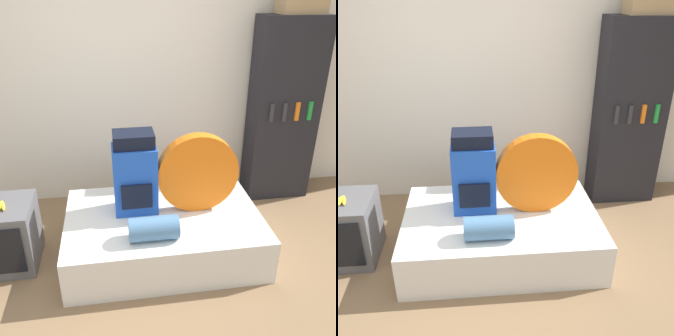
# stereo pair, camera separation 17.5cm
# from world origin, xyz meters

# --- Properties ---
(ground_plane) EXTENTS (16.00, 16.00, 0.00)m
(ground_plane) POSITION_xyz_m (0.00, 0.00, 0.00)
(ground_plane) COLOR #846647
(wall_back) EXTENTS (8.00, 0.05, 2.60)m
(wall_back) POSITION_xyz_m (0.00, 1.71, 1.30)
(wall_back) COLOR silver
(wall_back) RESTS_ON ground_plane
(bed) EXTENTS (1.70, 1.12, 0.40)m
(bed) POSITION_xyz_m (0.24, 0.55, 0.20)
(bed) COLOR white
(bed) RESTS_ON ground_plane
(backpack) EXTENTS (0.37, 0.30, 0.73)m
(backpack) POSITION_xyz_m (0.02, 0.67, 0.75)
(backpack) COLOR blue
(backpack) RESTS_ON bed
(tent_bag) EXTENTS (0.71, 0.11, 0.71)m
(tent_bag) POSITION_xyz_m (0.56, 0.61, 0.75)
(tent_bag) COLOR orange
(tent_bag) RESTS_ON bed
(sleeping_roll) EXTENTS (0.39, 0.19, 0.19)m
(sleeping_roll) POSITION_xyz_m (0.12, 0.21, 0.50)
(sleeping_roll) COLOR teal
(sleeping_roll) RESTS_ON bed
(television) EXTENTS (0.54, 0.53, 0.58)m
(television) POSITION_xyz_m (-1.13, 0.60, 0.29)
(television) COLOR #5B5B60
(television) RESTS_ON ground_plane
(banana_bunch) EXTENTS (0.12, 0.16, 0.03)m
(banana_bunch) POSITION_xyz_m (-1.10, 0.57, 0.60)
(banana_bunch) COLOR yellow
(banana_bunch) RESTS_ON television
(bookshelf) EXTENTS (0.70, 0.36, 1.96)m
(bookshelf) POSITION_xyz_m (1.68, 1.44, 0.98)
(bookshelf) COLOR black
(bookshelf) RESTS_ON ground_plane
(cardboard_box) EXTENTS (0.44, 0.26, 0.21)m
(cardboard_box) POSITION_xyz_m (1.73, 1.46, 2.07)
(cardboard_box) COLOR tan
(cardboard_box) RESTS_ON bookshelf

